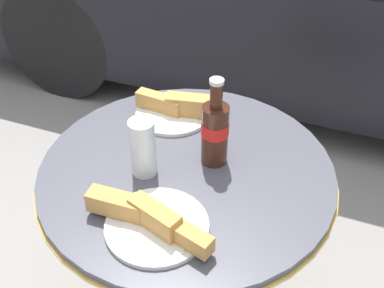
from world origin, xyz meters
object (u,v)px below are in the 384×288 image
(drinking_glass, at_px, (143,150))
(lunch_plate_far, at_px, (152,221))
(cola_bottle_left, at_px, (215,131))
(bistro_table, at_px, (187,212))
(lunch_plate_near, at_px, (175,109))

(drinking_glass, distance_m, lunch_plate_far, 0.20)
(lunch_plate_far, bearing_deg, cola_bottle_left, 79.38)
(drinking_glass, bearing_deg, cola_bottle_left, 35.43)
(drinking_glass, height_order, lunch_plate_far, drinking_glass)
(cola_bottle_left, bearing_deg, bistro_table, -136.02)
(cola_bottle_left, height_order, lunch_plate_near, cola_bottle_left)
(lunch_plate_far, bearing_deg, lunch_plate_near, 106.23)
(bistro_table, height_order, lunch_plate_near, lunch_plate_near)
(bistro_table, bearing_deg, drinking_glass, -150.71)
(bistro_table, relative_size, lunch_plate_far, 2.47)
(cola_bottle_left, distance_m, lunch_plate_near, 0.24)
(cola_bottle_left, distance_m, drinking_glass, 0.19)
(lunch_plate_near, height_order, lunch_plate_far, lunch_plate_near)
(bistro_table, height_order, cola_bottle_left, cola_bottle_left)
(cola_bottle_left, xyz_separation_m, drinking_glass, (-0.15, -0.11, -0.03))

